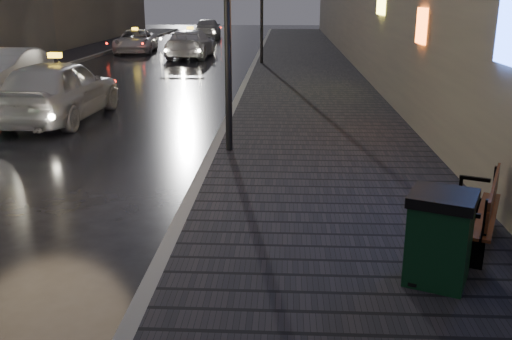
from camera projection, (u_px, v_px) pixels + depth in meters
The scene contains 12 objects.
ground at pixel (15, 299), 6.43m from camera, with size 120.00×120.00×0.00m, color black.
sidewalk at pixel (305, 67), 26.25m from camera, with size 4.60×58.00×0.15m, color black.
curb at pixel (253, 67), 26.37m from camera, with size 0.20×58.00×0.15m, color slate.
sidewalk_far at pixel (38, 65), 26.87m from camera, with size 2.40×58.00×0.15m, color black.
curb_far at pixel (65, 66), 26.81m from camera, with size 0.20×58.00×0.15m, color slate.
bench at pixel (477, 212), 7.37m from camera, with size 1.24×1.86×0.90m.
trash_bin at pixel (440, 237), 6.38m from camera, with size 0.91×0.91×1.06m.
taxi_near at pixel (58, 90), 15.30m from camera, with size 1.99×4.93×1.68m, color silver.
car_left_mid at pixel (7, 70), 20.08m from camera, with size 1.55×4.45×1.47m, color #A5A5AD.
taxi_mid at pixel (191, 44), 30.67m from camera, with size 2.10×5.17×1.50m, color white.
taxi_far at pixel (136, 41), 33.57m from camera, with size 2.15×4.67×1.30m, color silver.
car_far at pixel (208, 28), 44.14m from camera, with size 1.85×4.59×1.56m, color gray.
Camera 1 is at (3.01, -5.56, 3.29)m, focal length 40.00 mm.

